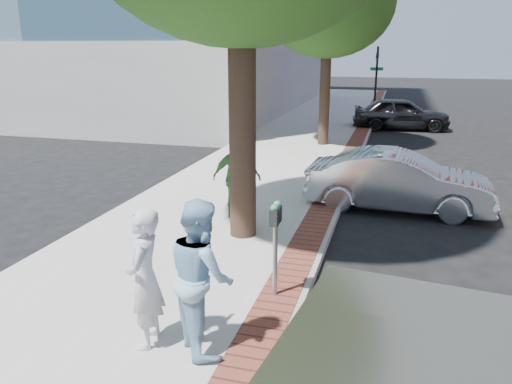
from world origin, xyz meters
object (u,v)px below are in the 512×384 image
(person_gray, at_px, (145,279))
(sedan_silver, at_px, (398,181))
(person_officer, at_px, (201,275))
(bg_car, at_px, (401,114))
(person_green, at_px, (237,178))
(parking_meter, at_px, (275,230))

(person_gray, bearing_deg, sedan_silver, 147.10)
(person_gray, relative_size, person_officer, 0.93)
(sedan_silver, bearing_deg, bg_car, 2.64)
(person_officer, xyz_separation_m, person_green, (-1.12, 4.84, -0.07))
(person_gray, height_order, person_officer, person_officer)
(parking_meter, xyz_separation_m, person_officer, (-0.55, -1.56, -0.09))
(person_officer, bearing_deg, bg_car, -46.14)
(person_gray, xyz_separation_m, sedan_silver, (2.98, 6.93, -0.34))
(parking_meter, height_order, person_gray, person_gray)
(parking_meter, relative_size, sedan_silver, 0.34)
(bg_car, bearing_deg, sedan_silver, 173.26)
(person_gray, height_order, bg_car, person_gray)
(person_gray, distance_m, sedan_silver, 7.55)
(person_green, distance_m, bg_car, 14.96)
(person_gray, bearing_deg, person_officer, 91.35)
(person_officer, distance_m, bg_car, 19.54)
(parking_meter, distance_m, bg_car, 17.94)
(bg_car, bearing_deg, parking_meter, 167.72)
(person_officer, xyz_separation_m, sedan_silver, (2.28, 6.79, -0.41))
(parking_meter, height_order, bg_car, parking_meter)
(parking_meter, distance_m, person_gray, 2.10)
(person_gray, bearing_deg, person_green, 175.21)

